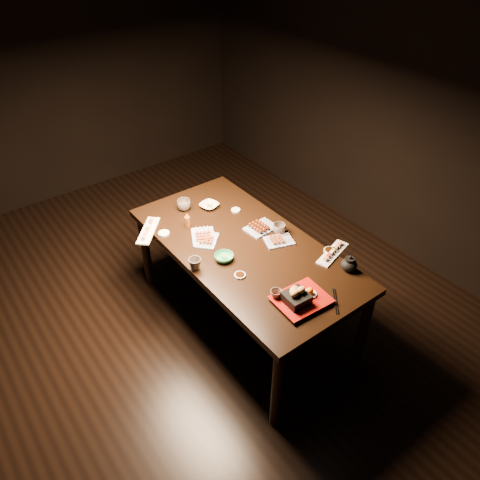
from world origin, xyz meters
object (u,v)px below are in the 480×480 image
yakitori_plate_center (207,238)px  teacup_far_left (195,264)px  teacup_far_right (184,205)px  yakitori_plate_right (279,239)px  teacup_mid_right (279,229)px  sushi_platter_near (333,252)px  dining_table (244,285)px  teacup_near_left (276,295)px  yakitori_plate_left (203,234)px  edamame_bowl_cream (209,206)px  edamame_bowl_green (224,257)px  condiment_bottle (187,220)px  sushi_platter_far (148,229)px  teapot (349,263)px  tempura_tray (302,295)px

yakitori_plate_center → teacup_far_left: (-0.23, -0.20, 0.02)m
yakitori_plate_center → teacup_far_right: teacup_far_right is taller
yakitori_plate_right → teacup_mid_right: (0.07, 0.08, 0.01)m
yakitori_plate_center → teacup_mid_right: (0.48, -0.24, 0.01)m
sushi_platter_near → teacup_far_left: 0.95m
dining_table → teacup_far_left: (-0.41, 0.00, 0.42)m
teacup_near_left → teacup_far_right: bearing=86.4°
dining_table → teacup_far_left: size_ratio=20.81×
yakitori_plate_center → yakitori_plate_left: 0.05m
edamame_bowl_cream → edamame_bowl_green: bearing=-115.3°
teacup_near_left → teacup_mid_right: 0.69m
yakitori_plate_left → condiment_bottle: bearing=35.0°
teacup_mid_right → teacup_far_right: bearing=119.6°
sushi_platter_near → condiment_bottle: bearing=109.6°
dining_table → teacup_far_right: teacup_far_right is taller
sushi_platter_far → teapot: teapot is taller
yakitori_plate_center → dining_table: bearing=-91.1°
sushi_platter_near → edamame_bowl_green: (-0.64, 0.40, 0.00)m
dining_table → yakitori_plate_right: yakitori_plate_right is taller
sushi_platter_near → yakitori_plate_right: yakitori_plate_right is taller
yakitori_plate_left → teacup_mid_right: bearing=-93.3°
yakitori_plate_right → edamame_bowl_cream: 0.69m
tempura_tray → edamame_bowl_cream: bearing=86.8°
yakitori_plate_left → edamame_bowl_cream: (0.26, 0.30, -0.01)m
teacup_near_left → teapot: (0.57, -0.08, 0.02)m
edamame_bowl_cream → teacup_mid_right: (0.22, -0.59, 0.02)m
teacup_near_left → condiment_bottle: bearing=91.8°
edamame_bowl_cream → teapot: size_ratio=1.07×
tempura_tray → teacup_mid_right: size_ratio=3.39×
teacup_far_left → dining_table: bearing=-0.0°
teapot → teacup_mid_right: bearing=61.5°
edamame_bowl_cream → teacup_mid_right: size_ratio=1.45×
edamame_bowl_cream → tempura_tray: bearing=-96.5°
teapot → condiment_bottle: (-0.60, 1.05, 0.01)m
tempura_tray → teacup_far_right: size_ratio=3.01×
edamame_bowl_green → teapot: 0.84m
tempura_tray → teapot: size_ratio=2.49×
tempura_tray → yakitori_plate_left: bearing=100.7°
yakitori_plate_right → tempura_tray: size_ratio=0.61×
teacup_far_left → teacup_far_right: (0.32, 0.65, 0.00)m
dining_table → teacup_near_left: teacup_near_left is taller
yakitori_plate_center → teacup_far_left: bearing=178.8°
yakitori_plate_right → teacup_near_left: (-0.40, -0.43, 0.01)m
yakitori_plate_center → yakitori_plate_right: bearing=-80.5°
dining_table → sushi_platter_near: bearing=-63.5°
sushi_platter_near → tempura_tray: tempura_tray is taller
teacup_near_left → sushi_platter_near: bearing=9.5°
teacup_near_left → teacup_far_right: (0.07, 1.20, 0.01)m
yakitori_plate_right → yakitori_plate_left: yakitori_plate_left is taller
teacup_far_left → edamame_bowl_green: bearing=-11.2°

